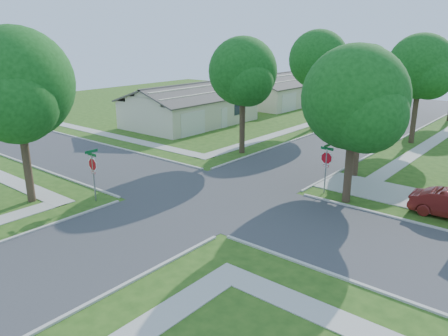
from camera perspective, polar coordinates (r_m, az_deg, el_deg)
name	(u,v)px	position (r m, az deg, el deg)	size (l,w,h in m)	color
ground	(213,197)	(25.41, -1.48, -3.77)	(100.00, 100.00, 0.00)	#254913
road_ns	(213,197)	(25.40, -1.48, -3.76)	(7.00, 100.00, 0.02)	#333335
road_ew_west	(1,133)	(46.84, -27.16, 4.05)	(46.50, 7.00, 0.02)	#333335
sidewalk_ne	(443,135)	(45.84, 26.71, 3.88)	(1.20, 40.00, 0.04)	#9E9B91
sidewalk_nw	(324,120)	(49.81, 12.99, 6.19)	(1.20, 40.00, 0.04)	#9E9B91
driveway	(392,193)	(27.69, 21.11, -3.12)	(8.80, 3.60, 0.05)	#9E9B91
stop_sign_sw	(93,167)	(25.20, -16.76, 0.18)	(1.05, 0.80, 2.98)	gray
stop_sign_ne	(326,160)	(26.07, 13.22, 1.01)	(1.05, 0.80, 2.98)	gray
tree_e_near	(363,91)	(29.23, 17.64, 9.61)	(4.97, 4.80, 8.28)	#38281C
tree_e_mid	(421,69)	(40.51, 24.34, 11.65)	(5.59, 5.40, 9.21)	#38281C
tree_w_near	(243,75)	(33.81, 2.55, 12.09)	(5.38, 5.20, 8.97)	#38281C
tree_w_mid	(319,62)	(43.95, 12.27, 13.36)	(5.80, 5.60, 9.56)	#38281C
tree_w_far	(370,66)	(55.85, 18.53, 12.58)	(4.76, 4.60, 8.04)	#38281C
tree_sw_corner	(17,90)	(25.62, -25.37, 9.24)	(6.21, 6.00, 9.55)	#38281C
tree_ne_corner	(356,103)	(24.23, 16.80, 8.18)	(5.80, 5.60, 8.66)	#38281C
house_nw_near	(191,109)	(46.23, -4.38, 7.64)	(8.42, 13.60, 4.23)	beige
house_nw_far	(278,93)	(59.55, 7.13, 9.67)	(8.42, 13.60, 4.23)	beige
car_curb_east	(361,134)	(39.88, 17.41, 4.23)	(1.69, 4.21, 1.43)	black
car_curb_west	(379,110)	(54.50, 19.55, 7.19)	(1.71, 4.22, 1.22)	black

